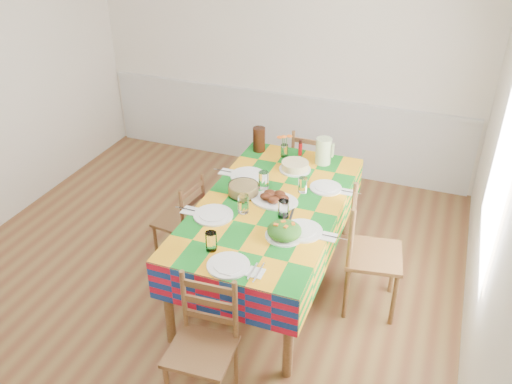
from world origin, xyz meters
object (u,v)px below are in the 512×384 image
chair_near (203,346)px  chair_left (183,221)px  green_pitcher (323,151)px  dining_table (271,212)px  meat_platter (274,198)px  chair_far (312,170)px  tea_pitcher (259,139)px  chair_right (368,254)px

chair_near → chair_left: 1.55m
green_pitcher → dining_table: bearing=-104.6°
meat_platter → chair_far: bearing=90.9°
dining_table → chair_near: (-0.00, -1.31, -0.25)m
green_pitcher → chair_far: 0.71m
chair_near → tea_pitcher: bearing=97.5°
dining_table → chair_near: chair_near is taller
dining_table → tea_pitcher: size_ratio=8.75×
chair_far → chair_right: size_ratio=0.88×
tea_pitcher → chair_far: (0.43, 0.44, -0.47)m
dining_table → green_pitcher: 0.88m
chair_left → chair_right: (1.66, -0.00, 0.08)m
dining_table → chair_right: size_ratio=2.00×
dining_table → chair_far: bearing=90.1°
dining_table → chair_far: (-0.00, 1.31, -0.26)m
meat_platter → chair_left: bearing=-177.6°
meat_platter → tea_pitcher: (-0.45, 0.83, 0.09)m
chair_near → chair_left: (-0.83, 1.30, -0.03)m
chair_near → chair_right: 1.54m
chair_left → tea_pitcher: bearing=162.1°
chair_far → chair_left: bearing=59.7°
chair_right → green_pitcher: bearing=26.7°
chair_near → chair_far: 2.62m
meat_platter → chair_far: size_ratio=0.43×
dining_table → meat_platter: (0.02, 0.03, 0.12)m
chair_left → chair_right: chair_right is taller
green_pitcher → chair_left: (-1.05, -0.84, -0.50)m
chair_right → meat_platter: bearing=78.0°
chair_far → dining_table: bearing=92.1°
meat_platter → chair_near: 1.39m
chair_near → chair_right: size_ratio=0.91×
meat_platter → chair_far: 1.34m
dining_table → chair_left: size_ratio=2.38×
chair_far → chair_right: (0.83, -1.32, 0.06)m
tea_pitcher → chair_left: tea_pitcher is taller
dining_table → meat_platter: bearing=58.6°
dining_table → green_pitcher: (0.22, 0.83, 0.21)m
green_pitcher → chair_right: (0.61, -0.84, -0.42)m
tea_pitcher → chair_near: size_ratio=0.25×
chair_near → chair_right: chair_right is taller
meat_platter → tea_pitcher: bearing=118.1°
green_pitcher → chair_far: size_ratio=0.27×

